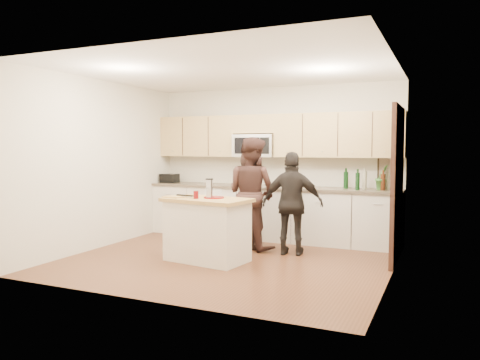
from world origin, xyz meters
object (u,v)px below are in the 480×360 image
at_px(woman_left, 250,200).
at_px(woman_right, 293,203).
at_px(island, 207,229).
at_px(toaster, 170,178).
at_px(woman_center, 252,193).

distance_m(woman_left, woman_right, 0.78).
relative_size(island, woman_left, 0.83).
relative_size(island, toaster, 4.12).
height_order(island, woman_left, woman_left).
relative_size(woman_center, woman_right, 1.14).
distance_m(woman_center, woman_right, 0.75).
height_order(island, woman_center, woman_center).
xyz_separation_m(woman_left, woman_right, (0.76, -0.16, 0.00)).
bearing_deg(woman_left, island, 105.76).
height_order(toaster, woman_left, woman_left).
relative_size(toaster, woman_left, 0.20).
bearing_deg(woman_right, toaster, -29.21).
relative_size(woman_left, woman_center, 0.87).
height_order(toaster, woman_center, woman_center).
xyz_separation_m(island, woman_left, (0.23, 1.03, 0.32)).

